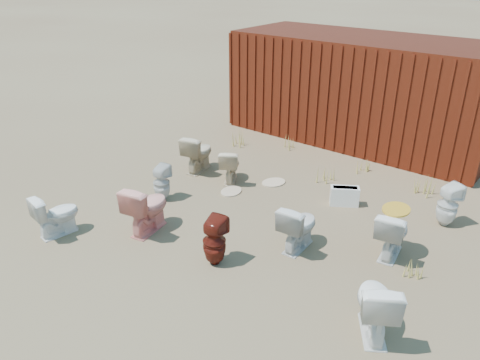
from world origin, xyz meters
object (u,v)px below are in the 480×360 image
Objects in this scene: toilet_front_pink at (147,207)px; toilet_front_maroon at (214,241)px; toilet_front_e at (375,305)px; toilet_back_a at (162,183)px; shipping_container at (361,89)px; toilet_front_c at (298,226)px; toilet_back_beige_left at (230,165)px; toilet_back_yellowlid at (392,233)px; toilet_back_e at (448,205)px; toilet_back_beige_right at (198,153)px; toilet_front_a at (56,214)px; loose_tank at (344,196)px.

toilet_front_pink reaches higher than toilet_front_maroon.
toilet_front_e reaches higher than toilet_back_a.
shipping_container is 8.99× the size of toilet_back_a.
toilet_front_e is (1.64, -0.98, 0.03)m from toilet_front_c.
toilet_back_yellowlid reaches higher than toilet_back_beige_left.
toilet_back_e reaches higher than toilet_back_beige_left.
toilet_front_maroon reaches higher than toilet_back_e.
toilet_front_e is at bearing 97.11° from toilet_back_yellowlid.
toilet_back_e is (4.69, 0.93, -0.02)m from toilet_back_beige_right.
toilet_back_yellowlid reaches higher than toilet_front_a.
toilet_front_a is 0.93× the size of toilet_front_c.
toilet_back_e is at bearing -44.33° from shipping_container.
toilet_back_beige_right is 4.78m from toilet_back_e.
shipping_container reaches higher than toilet_back_beige_right.
toilet_back_yellowlid is at bearing 139.39° from toilet_back_beige_left.
toilet_back_yellowlid is at bearing -58.71° from shipping_container.
toilet_back_beige_left is 2.29m from loose_tank.
toilet_back_beige_right reaches higher than toilet_front_maroon.
toilet_front_a is 1.04× the size of toilet_back_beige_left.
toilet_back_a is (-1.32, -5.22, -0.87)m from shipping_container.
shipping_container reaches higher than toilet_back_e.
shipping_container is 7.23× the size of toilet_front_pink.
toilet_front_pink is at bearing 68.95° from toilet_back_e.
toilet_back_beige_left is (0.46, 1.38, 0.00)m from toilet_back_a.
toilet_front_c is 1.69m from loose_tank.
toilet_front_e is at bearing -62.68° from shipping_container.
toilet_back_beige_right reaches higher than loose_tank.
toilet_front_pink is at bearing 101.18° from toilet_back_beige_right.
toilet_front_e is 1.10× the size of toilet_back_e.
loose_tank is (-1.62, -0.42, -0.19)m from toilet_back_e.
toilet_front_maroon is (1.44, -0.02, -0.04)m from toilet_front_pink.
toilet_back_e reaches higher than loose_tank.
toilet_front_maroon is 0.98× the size of toilet_back_yellowlid.
toilet_front_a is 0.90× the size of toilet_back_beige_right.
toilet_back_beige_left is 0.90× the size of toilet_back_yellowlid.
toilet_back_beige_left is at bearing -118.27° from toilet_back_a.
toilet_front_a is 4.96m from toilet_front_e.
loose_tank is (-0.08, 1.67, -0.20)m from toilet_front_c.
shipping_container is 5.29m from toilet_front_c.
toilet_front_maroon is at bearing 92.36° from toilet_back_beige_left.
toilet_front_e is (3.10, -6.00, -0.80)m from shipping_container.
toilet_front_maroon is 2.24m from toilet_back_a.
toilet_front_e reaches higher than toilet_back_beige_left.
toilet_front_maroon is at bearing 146.93° from toilet_back_a.
toilet_front_maroon is at bearing -83.12° from shipping_container.
toilet_front_c is at bearing 147.16° from toilet_back_beige_right.
toilet_back_yellowlid is at bearing -70.52° from loose_tank.
toilet_back_a is (0.42, 1.84, -0.02)m from toilet_front_a.
shipping_container is 7.69× the size of toilet_back_beige_right.
loose_tank is (3.12, 3.71, -0.18)m from toilet_front_a.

